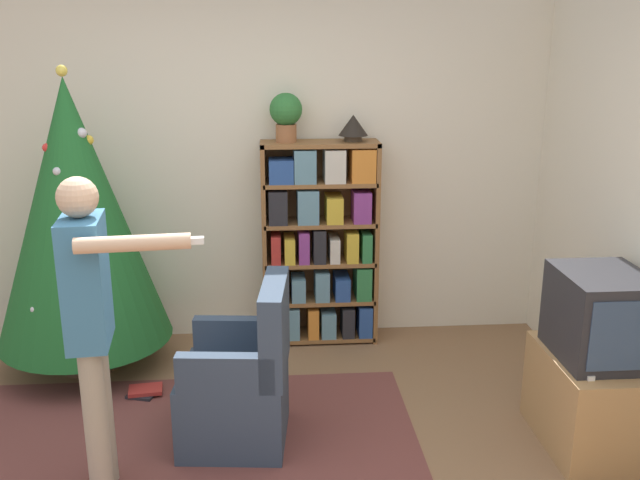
# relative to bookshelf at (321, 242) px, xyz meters

# --- Properties ---
(wall_back) EXTENTS (8.00, 0.10, 2.60)m
(wall_back) POSITION_rel_bookshelf_xyz_m (-0.52, 0.21, 0.56)
(wall_back) COLOR silver
(wall_back) RESTS_ON ground_plane
(area_rug) EXTENTS (2.64, 1.88, 0.01)m
(area_rug) POSITION_rel_bookshelf_xyz_m (-0.88, -1.51, -0.74)
(area_rug) COLOR brown
(area_rug) RESTS_ON ground_plane
(bookshelf) EXTENTS (0.81, 0.27, 1.45)m
(bookshelf) POSITION_rel_bookshelf_xyz_m (0.00, 0.00, 0.00)
(bookshelf) COLOR brown
(bookshelf) RESTS_ON ground_plane
(tv_stand) EXTENTS (0.49, 0.71, 0.52)m
(tv_stand) POSITION_rel_bookshelf_xyz_m (1.35, -1.49, -0.48)
(tv_stand) COLOR tan
(tv_stand) RESTS_ON ground_plane
(television) EXTENTS (0.43, 0.53, 0.46)m
(television) POSITION_rel_bookshelf_xyz_m (1.35, -1.49, 0.01)
(television) COLOR #28282D
(television) RESTS_ON tv_stand
(game_remote) EXTENTS (0.04, 0.12, 0.02)m
(game_remote) POSITION_rel_bookshelf_xyz_m (1.20, -1.70, -0.21)
(game_remote) COLOR white
(game_remote) RESTS_ON tv_stand
(christmas_tree) EXTENTS (1.11, 1.11, 1.98)m
(christmas_tree) POSITION_rel_bookshelf_xyz_m (-1.58, -0.34, 0.32)
(christmas_tree) COLOR #4C3323
(christmas_tree) RESTS_ON ground_plane
(armchair) EXTENTS (0.62, 0.61, 0.92)m
(armchair) POSITION_rel_bookshelf_xyz_m (-0.53, -1.31, -0.42)
(armchair) COLOR #334256
(armchair) RESTS_ON ground_plane
(standing_person) EXTENTS (0.66, 0.47, 1.57)m
(standing_person) POSITION_rel_bookshelf_xyz_m (-1.18, -1.72, 0.18)
(standing_person) COLOR #9E937F
(standing_person) RESTS_ON ground_plane
(potted_plant) EXTENTS (0.22, 0.22, 0.33)m
(potted_plant) POSITION_rel_bookshelf_xyz_m (-0.23, 0.01, 0.90)
(potted_plant) COLOR #935B38
(potted_plant) RESTS_ON bookshelf
(table_lamp) EXTENTS (0.20, 0.20, 0.18)m
(table_lamp) POSITION_rel_bookshelf_xyz_m (0.22, 0.01, 0.81)
(table_lamp) COLOR #473828
(table_lamp) RESTS_ON bookshelf
(book_pile_near_tree) EXTENTS (0.23, 0.19, 0.04)m
(book_pile_near_tree) POSITION_rel_bookshelf_xyz_m (-1.16, -0.76, -0.72)
(book_pile_near_tree) COLOR #232328
(book_pile_near_tree) RESTS_ON ground_plane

